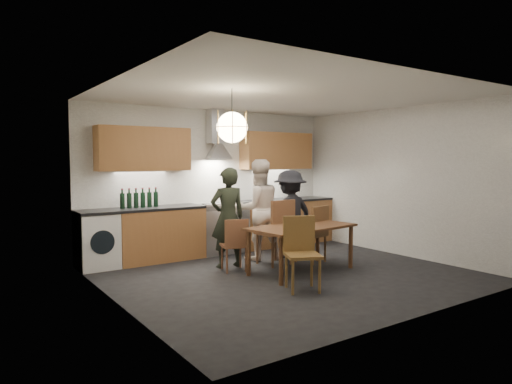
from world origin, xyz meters
TOP-DOWN VIEW (x-y plane):
  - ground at (0.00, 0.00)m, footprint 5.00×5.00m
  - room_shell at (0.00, 0.00)m, footprint 5.02×4.52m
  - counter_run at (0.02, 1.95)m, footprint 5.00×0.62m
  - range_stove at (0.00, 1.94)m, footprint 0.90×0.60m
  - wall_fixtures at (0.00, 2.07)m, footprint 4.30×0.54m
  - pendant_lamp at (-1.00, -0.10)m, footprint 0.43×0.43m
  - dining_table at (0.26, -0.02)m, footprint 1.73×1.00m
  - chair_back_left at (-0.56, 0.54)m, footprint 0.45×0.45m
  - chair_back_mid at (0.23, 0.52)m, footprint 0.51×0.51m
  - chair_back_right at (0.84, 0.32)m, footprint 0.50×0.50m
  - chair_front at (-0.33, -0.71)m, footprint 0.57×0.57m
  - person_left at (-0.49, 0.87)m, footprint 0.61×0.45m
  - person_mid at (0.22, 1.07)m, footprint 0.93×0.79m
  - person_right at (0.77, 0.89)m, footprint 1.00×0.61m
  - mixing_bowl at (0.88, 1.91)m, footprint 0.33×0.33m
  - stock_pot at (1.63, 1.99)m, footprint 0.29×0.29m
  - wine_bottles at (-1.50, 1.99)m, footprint 0.64×0.08m

SIDE VIEW (x-z plane):
  - ground at x=0.00m, z-range 0.00..0.00m
  - range_stove at x=0.00m, z-range -0.02..0.90m
  - counter_run at x=0.02m, z-range 0.00..0.90m
  - chair_back_left at x=-0.56m, z-range 0.06..0.86m
  - chair_back_right at x=0.84m, z-range 0.07..1.00m
  - chair_front at x=-0.33m, z-range 0.07..1.01m
  - chair_back_mid at x=0.23m, z-range 0.08..1.13m
  - dining_table at x=0.26m, z-range 0.27..0.96m
  - person_right at x=0.77m, z-range 0.00..1.50m
  - person_left at x=-0.49m, z-range 0.00..1.56m
  - person_mid at x=0.22m, z-range 0.00..1.69m
  - mixing_bowl at x=0.88m, z-range 0.90..0.98m
  - stock_pot at x=1.63m, z-range 0.90..1.05m
  - wine_bottles at x=-1.50m, z-range 0.90..1.22m
  - room_shell at x=0.00m, z-range 0.40..3.01m
  - wall_fixtures at x=0.00m, z-range 1.32..2.42m
  - pendant_lamp at x=-1.00m, z-range 1.75..2.45m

